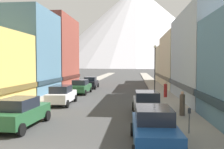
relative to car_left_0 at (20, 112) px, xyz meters
The scene contains 18 objects.
sidewalk_left 29.29m from the car_left_0, 94.80° to the left, with size 2.50×100.00×0.15m, color gray.
sidewalk_right 30.87m from the car_left_0, 70.99° to the left, with size 2.50×100.00×0.15m, color gray.
storefront_left_2 17.05m from the car_left_0, 114.38° to the left, with size 6.57×8.31×10.34m.
storefront_left_3 26.52m from the car_left_0, 107.98° to the left, with size 9.03×10.44×11.46m.
storefront_right_2 28.75m from the car_left_0, 59.53° to the left, with size 6.68×13.49×8.37m.
storefront_right_3 39.42m from the car_left_0, 65.80° to the left, with size 9.94×8.02×7.31m.
car_left_0 is the anchor object (origin of this frame).
car_left_1 7.79m from the car_left_0, 89.97° to the left, with size 2.21×4.47×1.78m.
car_left_2 15.51m from the car_left_0, 90.00° to the left, with size 2.12×4.43×1.78m.
car_left_3 22.00m from the car_left_0, 89.99° to the left, with size 2.16×4.45×1.78m.
car_right_0 8.02m from the car_left_0, 18.62° to the right, with size 2.19×4.46×1.78m.
car_right_1 8.58m from the car_left_0, 27.58° to the left, with size 2.17×4.45×1.78m.
parking_meter_near 9.58m from the car_left_0, ahead, with size 0.14×0.10×1.33m.
potted_plant_0 5.10m from the car_left_0, 128.96° to the left, with size 0.46×0.46×0.84m.
pedestrian_0 10.66m from the car_left_0, 19.36° to the left, with size 0.36×0.36×1.70m.
pedestrian_1 16.05m from the car_left_0, 51.22° to the left, with size 0.36×0.36×1.63m.
streetlamp_right 18.30m from the car_left_0, 59.52° to the left, with size 0.36×0.36×5.86m.
mountain_backdrop 258.20m from the car_left_0, 88.25° to the left, with size 201.07×201.07×91.29m, color silver.
Camera 1 is at (2.92, -7.25, 3.78)m, focal length 37.39 mm.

